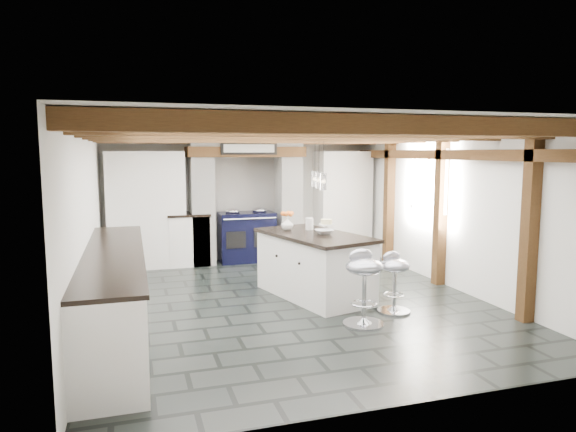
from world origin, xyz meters
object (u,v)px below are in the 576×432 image
object	(u,v)px
kitchen_island	(314,264)
range_cooker	(246,236)
bar_stool_near	(394,275)
bar_stool_far	(364,279)

from	to	relation	value
kitchen_island	range_cooker	bearing A→B (deg)	83.62
bar_stool_near	bar_stool_far	world-z (taller)	bar_stool_far
range_cooker	kitchen_island	xyz separation A→B (m)	(0.39, -2.56, -0.01)
range_cooker	bar_stool_near	bearing A→B (deg)	-72.63
bar_stool_near	bar_stool_far	bearing A→B (deg)	-161.24
range_cooker	bar_stool_far	bearing A→B (deg)	-82.21
bar_stool_far	range_cooker	bearing A→B (deg)	93.96
bar_stool_far	kitchen_island	bearing A→B (deg)	92.15
kitchen_island	bar_stool_far	bearing A→B (deg)	-99.10
kitchen_island	bar_stool_near	distance (m)	1.19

